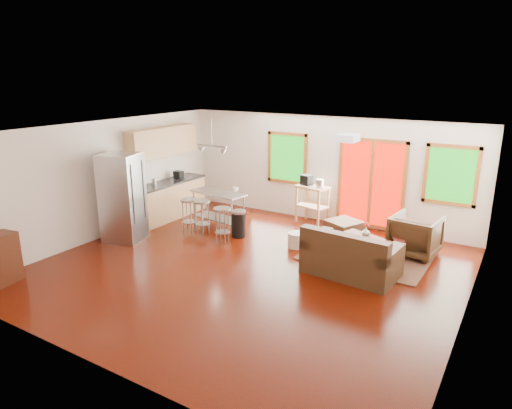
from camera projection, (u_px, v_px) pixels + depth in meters
The scene contains 28 objects.
floor at pixel (248, 269), 8.65m from camera, with size 7.50×7.00×0.02m, color #340901.
ceiling at pixel (247, 131), 7.92m from camera, with size 7.50×7.00×0.02m, color white.
back_wall at pixel (324, 170), 11.17m from camera, with size 7.50×0.02×2.60m, color silver.
left_wall at pixel (105, 179), 10.17m from camera, with size 0.02×7.00×2.60m, color silver.
right_wall at pixel (473, 241), 6.41m from camera, with size 0.02×7.00×2.60m, color silver.
front_wall at pixel (89, 272), 5.41m from camera, with size 7.50×0.02×2.60m, color silver.
window_left at pixel (287, 158), 11.57m from camera, with size 1.10×0.05×1.30m.
french_doors at pixel (371, 184), 10.58m from camera, with size 1.60×0.05×2.10m.
window_right at pixel (451, 175), 9.62m from camera, with size 1.10×0.05×1.30m.
rug at pixel (366, 256), 9.24m from camera, with size 2.40×1.85×0.02m, color #465330.
loveseat at pixel (350, 257), 8.30m from camera, with size 1.73×1.07×0.88m.
coffee_table at pixel (363, 241), 9.06m from camera, with size 1.20×0.94×0.42m.
armchair at pixel (415, 234), 9.19m from camera, with size 0.89×0.84×0.92m, color #302011.
ottoman at pixel (344, 230), 10.12m from camera, with size 0.66×0.66×0.44m, color #302011.
pouf at pixel (296, 240), 9.69m from camera, with size 0.37×0.37×0.32m, color beige.
vase at pixel (366, 231), 9.22m from camera, with size 0.19×0.19×0.28m.
book at pixel (394, 234), 8.94m from camera, with size 0.21×0.03×0.28m, color maroon.
cabinets at pixel (167, 182), 11.53m from camera, with size 0.64×2.24×2.30m.
refrigerator at pixel (123, 198), 9.92m from camera, with size 0.96×0.94×1.93m.
island at pixel (218, 203), 10.85m from camera, with size 1.44×0.74×0.87m.
cup at pixel (235, 189), 10.48m from camera, with size 0.13×0.11×0.13m, color white.
bar_stool_a at pixel (189, 208), 10.54m from camera, with size 0.44×0.44×0.78m.
bar_stool_b at pixel (202, 209), 10.39m from camera, with size 0.43×0.43×0.80m.
bar_stool_c at pixel (222, 217), 9.85m from camera, with size 0.44×0.44×0.79m.
trash_can at pixel (239, 224), 10.28m from camera, with size 0.39×0.39×0.61m.
kitchen_cart at pixel (312, 191), 11.10m from camera, with size 0.87×0.66×1.19m.
ceiling_flush at pixel (347, 138), 7.64m from camera, with size 0.35×0.35×0.12m, color white.
pendant_light at pixel (212, 150), 10.30m from camera, with size 0.80×0.18×0.79m.
Camera 1 is at (4.28, -6.72, 3.57)m, focal length 32.00 mm.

